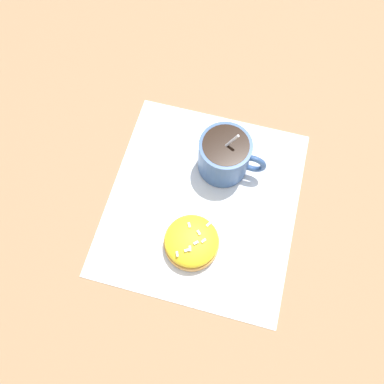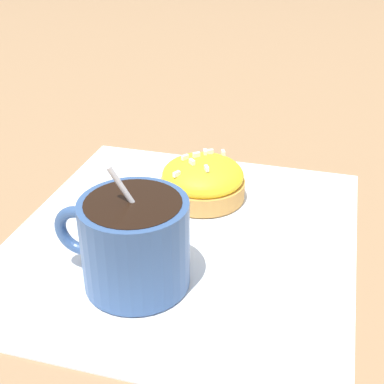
% 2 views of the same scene
% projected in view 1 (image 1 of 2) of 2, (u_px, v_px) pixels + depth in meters
% --- Properties ---
extents(ground_plane, '(3.00, 3.00, 0.00)m').
position_uv_depth(ground_plane, '(203.00, 202.00, 0.59)').
color(ground_plane, '#93704C').
extents(paper_napkin, '(0.35, 0.33, 0.00)m').
position_uv_depth(paper_napkin, '(203.00, 202.00, 0.59)').
color(paper_napkin, white).
rests_on(paper_napkin, ground_plane).
extents(coffee_cup, '(0.08, 0.11, 0.10)m').
position_uv_depth(coffee_cup, '(225.00, 155.00, 0.57)').
color(coffee_cup, '#335184').
rests_on(coffee_cup, paper_napkin).
extents(frosted_pastry, '(0.08, 0.08, 0.04)m').
position_uv_depth(frosted_pastry, '(192.00, 242.00, 0.54)').
color(frosted_pastry, '#D19347').
rests_on(frosted_pastry, paper_napkin).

